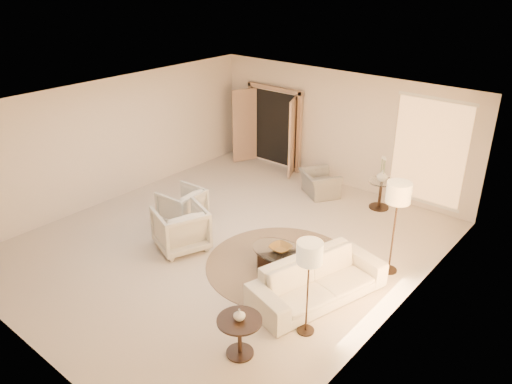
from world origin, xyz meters
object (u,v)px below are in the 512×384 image
Objects in this scene: end_table at (240,331)px; side_vase at (382,176)px; coffee_table at (280,258)px; side_table at (380,192)px; sofa at (318,280)px; armchair_right at (181,226)px; bowl at (280,248)px; floor_lamp_near at (398,197)px; accent_chair at (320,179)px; armchair_left at (182,204)px; end_vase at (239,315)px; floor_lamp_far at (309,257)px.

side_vase reaches higher than end_table.
side_table is at bearing 86.89° from coffee_table.
armchair_right reaches higher than sofa.
sofa is 1.01m from bowl.
floor_lamp_near is (0.55, 1.50, 1.14)m from sofa.
sofa is 4.10m from accent_chair.
sofa is 2.80× the size of armchair_left.
sofa is 2.65× the size of accent_chair.
bowl is 1.47× the size of side_vase.
side_vase is at bearing 121.26° from floor_lamp_near.
floor_lamp_near is 9.82× the size of end_vase.
floor_lamp_near is at bearing 78.59° from end_vase.
armchair_right is 4.07m from floor_lamp_near.
bowl is 3.47m from side_vase.
accent_chair is 0.51× the size of floor_lamp_near.
coffee_table is at bearing 91.52° from sofa.
bowl is at bearing 112.58° from end_vase.
armchair_right is 2.49× the size of bowl.
floor_lamp_far is at bearing -95.42° from floor_lamp_near.
accent_chair is at bearing 145.22° from floor_lamp_near.
end_vase is at bearing 56.25° from armchair_left.
sofa is at bearing -14.32° from coffee_table.
floor_lamp_near reaches higher than end_vase.
sofa is 1.34× the size of floor_lamp_near.
end_vase is (0.85, -2.06, 0.43)m from coffee_table.
end_vase reaches higher than bowl.
coffee_table is at bearing -3.58° from bowl.
end_vase is (-0.45, -0.99, -0.64)m from floor_lamp_far.
floor_lamp_far reaches higher than end_table.
coffee_table is 1.76× the size of side_table.
end_vase reaches higher than accent_chair.
floor_lamp_near is (0.67, 3.31, 1.07)m from end_table.
end_table is at bearing 83.83° from armchair_right.
bowl is at bearing 140.83° from floor_lamp_far.
side_table reaches higher than bowl.
side_table is 5.56m from end_vase.
end_table is at bearing -167.87° from sofa.
floor_lamp_far reaches higher than armchair_left.
floor_lamp_far is at bearing -39.17° from bowl.
floor_lamp_far is 1.26m from end_vase.
coffee_table is 0.20m from bowl.
coffee_table is at bearing -140.55° from floor_lamp_near.
end_vase is (2.81, -1.45, 0.22)m from armchair_right.
side_vase reaches higher than bowl.
floor_lamp_near is 2.33m from floor_lamp_far.
floor_lamp_far is at bearing -76.12° from side_table.
sofa is 1.32m from floor_lamp_far.
sofa is 3.78m from side_table.
bowl is 2.24m from end_vase.
coffee_table is 4.58× the size of side_vase.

